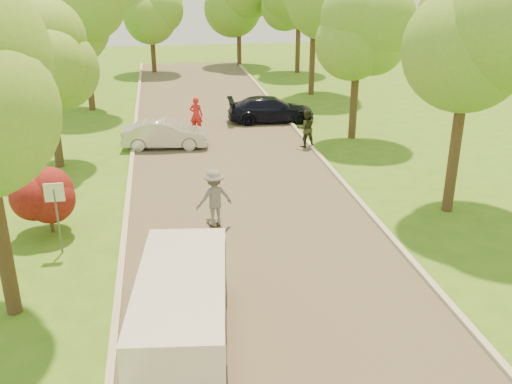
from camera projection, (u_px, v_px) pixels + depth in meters
ground at (285, 309)px, 13.97m from camera, size 100.00×100.00×0.00m
road at (239, 190)px, 21.29m from camera, size 8.00×60.00×0.01m
curb_left at (128, 196)px, 20.64m from camera, size 0.18×60.00×0.12m
curb_right at (343, 183)px, 21.90m from camera, size 0.18×60.00×0.12m
street_sign at (56, 203)px, 16.14m from camera, size 0.55×0.06×2.17m
red_shrub at (48, 200)px, 17.61m from camera, size 1.70×1.70×1.95m
tree_l_midb at (50, 55)px, 22.18m from camera, size 4.30×4.20×6.62m
tree_l_far at (86, 11)px, 31.07m from camera, size 4.92×4.80×7.79m
tree_r_mida at (476, 45)px, 17.58m from camera, size 5.13×5.00×7.95m
tree_r_midb at (362, 35)px, 25.99m from camera, size 4.51×4.40×7.01m
tree_r_far at (318, 0)px, 34.89m from camera, size 5.33×5.20×8.34m
tree_bg_a at (62, 5)px, 38.08m from camera, size 5.12×5.00×7.72m
tree_bg_c at (153, 5)px, 42.78m from camera, size 4.92×4.80×7.33m
minivan at (183, 310)px, 12.27m from camera, size 2.43×4.98×1.79m
silver_sedan at (165, 134)px, 26.06m from camera, size 4.02×1.79×1.28m
dark_sedan at (271, 109)px, 30.40m from camera, size 4.68×2.07×1.34m
longboard at (215, 225)px, 18.27m from camera, size 0.51×0.98×0.11m
skateboarder at (214, 198)px, 17.92m from camera, size 1.33×0.98×1.84m
person_striped at (196, 115)px, 28.24m from camera, size 0.77×0.64×1.82m
person_olive at (306, 128)px, 26.06m from camera, size 0.90×0.72×1.78m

